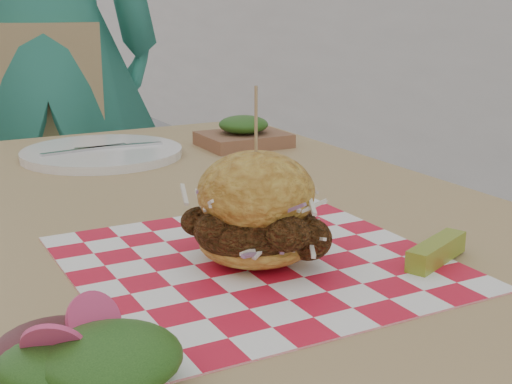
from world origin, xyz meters
TOP-DOWN VIEW (x-y plane):
  - diner at (0.30, 1.48)m, footprint 0.73×0.56m
  - patio_table at (0.22, 0.30)m, footprint 0.80×1.20m
  - patio_chair at (0.24, 1.30)m, footprint 0.51×0.52m
  - paper_liner at (0.21, 0.11)m, footprint 0.36×0.36m
  - sandwich at (0.21, 0.11)m, footprint 0.16×0.16m
  - pickle_spear at (0.37, 0.02)m, footprint 0.10×0.06m
  - side_salad at (-0.00, -0.04)m, footprint 0.14×0.13m
  - place_setting at (0.22, 0.67)m, footprint 0.27×0.27m
  - kraft_tray at (0.47, 0.64)m, footprint 0.15×0.12m

SIDE VIEW (x-z plane):
  - patio_chair at x=0.24m, z-range 0.08..1.03m
  - patio_table at x=0.22m, z-range 0.30..1.05m
  - paper_liner at x=0.21m, z-range 0.75..0.75m
  - place_setting at x=0.22m, z-range 0.75..0.77m
  - pickle_spear at x=0.37m, z-range 0.75..0.77m
  - side_salad at x=0.00m, z-range 0.74..0.79m
  - kraft_tray at x=0.47m, z-range 0.74..0.80m
  - sandwich at x=0.21m, z-range 0.71..0.89m
  - diner at x=0.30m, z-range 0.00..1.79m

